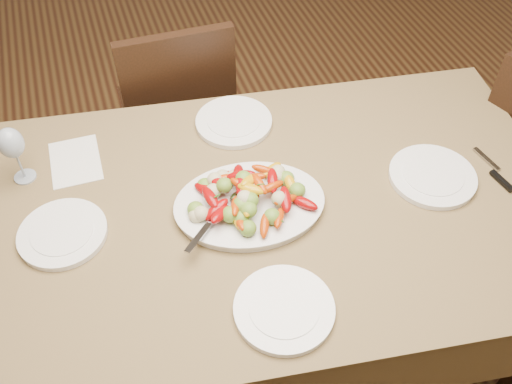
{
  "coord_description": "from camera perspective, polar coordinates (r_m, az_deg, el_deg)",
  "views": [
    {
      "loc": [
        -0.51,
        -1.01,
        2.02
      ],
      "look_at": [
        -0.17,
        0.01,
        0.82
      ],
      "focal_mm": 40.0,
      "sensor_mm": 36.0,
      "label": 1
    }
  ],
  "objects": [
    {
      "name": "plate_right",
      "position": [
        1.81,
        17.23,
        1.51
      ],
      "size": [
        0.26,
        0.26,
        0.02
      ],
      "primitive_type": "cylinder",
      "color": "white",
      "rests_on": "dining_table"
    },
    {
      "name": "roasted_vegetables",
      "position": [
        1.6,
        -0.67,
        -0.07
      ],
      "size": [
        0.38,
        0.28,
        0.09
      ],
      "primitive_type": null,
      "rotation": [
        0.0,
        0.0,
        -0.14
      ],
      "color": "#7F0506",
      "rests_on": "serving_platter"
    },
    {
      "name": "plate_near",
      "position": [
        1.45,
        2.82,
        -11.62
      ],
      "size": [
        0.25,
        0.25,
        0.02
      ],
      "primitive_type": "cylinder",
      "color": "white",
      "rests_on": "dining_table"
    },
    {
      "name": "wine_glass",
      "position": [
        1.81,
        -22.95,
        3.57
      ],
      "size": [
        0.08,
        0.08,
        0.2
      ],
      "primitive_type": null,
      "color": "#8C99A5",
      "rests_on": "dining_table"
    },
    {
      "name": "dining_table",
      "position": [
        1.96,
        -0.0,
        -8.63
      ],
      "size": [
        1.97,
        1.28,
        0.76
      ],
      "primitive_type": "cube",
      "rotation": [
        0.0,
        0.0,
        -0.14
      ],
      "color": "brown",
      "rests_on": "ground"
    },
    {
      "name": "plate_far",
      "position": [
        1.91,
        -2.23,
        7.01
      ],
      "size": [
        0.25,
        0.25,
        0.02
      ],
      "primitive_type": "cylinder",
      "color": "white",
      "rests_on": "dining_table"
    },
    {
      "name": "menu_card",
      "position": [
        1.87,
        -17.62,
        2.96
      ],
      "size": [
        0.15,
        0.21,
        0.0
      ],
      "primitive_type": "cube",
      "rotation": [
        0.0,
        0.0,
        -0.01
      ],
      "color": "silver",
      "rests_on": "dining_table"
    },
    {
      "name": "serving_platter",
      "position": [
        1.65,
        -0.65,
        -1.39
      ],
      "size": [
        0.46,
        0.37,
        0.02
      ],
      "primitive_type": "ellipsoid",
      "rotation": [
        0.0,
        0.0,
        -0.14
      ],
      "color": "white",
      "rests_on": "dining_table"
    },
    {
      "name": "table_knife",
      "position": [
        1.9,
        22.75,
        1.91
      ],
      "size": [
        0.05,
        0.2,
        0.01
      ],
      "primitive_type": null,
      "rotation": [
        0.0,
        0.0,
        0.15
      ],
      "color": "#9EA0A8",
      "rests_on": "dining_table"
    },
    {
      "name": "plate_left",
      "position": [
        1.67,
        -18.76,
        -3.96
      ],
      "size": [
        0.25,
        0.25,
        0.02
      ],
      "primitive_type": "cylinder",
      "color": "white",
      "rests_on": "dining_table"
    },
    {
      "name": "chair_far",
      "position": [
        2.44,
        -8.05,
        8.2
      ],
      "size": [
        0.42,
        0.42,
        0.95
      ],
      "primitive_type": null,
      "rotation": [
        0.0,
        0.0,
        3.14
      ],
      "color": "black",
      "rests_on": "ground"
    },
    {
      "name": "serving_spoon",
      "position": [
        1.59,
        -2.74,
        -1.86
      ],
      "size": [
        0.24,
        0.24,
        0.03
      ],
      "primitive_type": null,
      "rotation": [
        0.0,
        0.0,
        -0.77
      ],
      "color": "#9EA0A8",
      "rests_on": "serving_platter"
    },
    {
      "name": "floor",
      "position": [
        2.32,
        4.07,
        -12.86
      ],
      "size": [
        6.0,
        6.0,
        0.0
      ],
      "primitive_type": "plane",
      "color": "#3D2612",
      "rests_on": "ground"
    }
  ]
}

